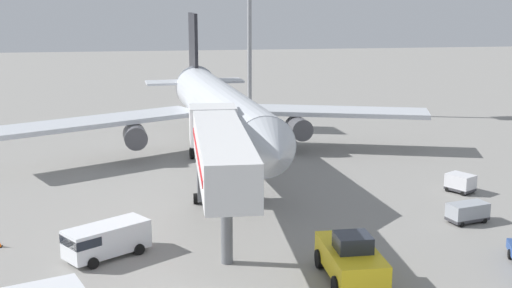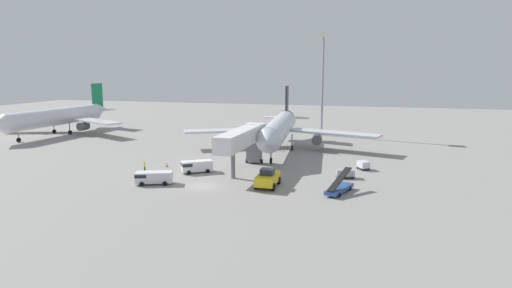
% 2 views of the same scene
% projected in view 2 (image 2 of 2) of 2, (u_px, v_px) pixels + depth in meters
% --- Properties ---
extents(ground_plane, '(300.00, 300.00, 0.00)m').
position_uv_depth(ground_plane, '(203.00, 186.00, 63.53)').
color(ground_plane, gray).
extents(airplane_at_gate, '(42.51, 40.50, 13.17)m').
position_uv_depth(airplane_at_gate, '(280.00, 128.00, 91.24)').
color(airplane_at_gate, silver).
rests_on(airplane_at_gate, ground).
extents(jet_bridge, '(3.56, 18.72, 7.33)m').
position_uv_depth(jet_bridge, '(244.00, 139.00, 72.69)').
color(jet_bridge, silver).
rests_on(jet_bridge, ground).
extents(pushback_tug, '(2.99, 5.88, 2.78)m').
position_uv_depth(pushback_tug, '(268.00, 178.00, 63.22)').
color(pushback_tug, yellow).
rests_on(pushback_tug, ground).
extents(belt_loader_truck, '(3.66, 6.62, 3.11)m').
position_uv_depth(belt_loader_truck, '(339.00, 188.00, 60.08)').
color(belt_loader_truck, '#2D4C8E').
rests_on(belt_loader_truck, ground).
extents(service_van_near_left, '(5.81, 3.87, 1.90)m').
position_uv_depth(service_van_near_left, '(153.00, 177.00, 64.60)').
color(service_van_near_left, silver).
rests_on(service_van_near_left, ground).
extents(service_van_far_center, '(5.35, 4.57, 2.00)m').
position_uv_depth(service_van_far_center, '(196.00, 166.00, 71.91)').
color(service_van_far_center, white).
rests_on(service_van_far_center, ground).
extents(baggage_cart_mid_left, '(3.05, 2.07, 1.38)m').
position_uv_depth(baggage_cart_mid_left, '(345.00, 173.00, 68.28)').
color(baggage_cart_mid_left, '#38383D').
rests_on(baggage_cart_mid_left, ground).
extents(baggage_cart_outer_right, '(2.33, 2.52, 1.47)m').
position_uv_depth(baggage_cart_outer_right, '(363.00, 165.00, 74.12)').
color(baggage_cart_outer_right, '#38383D').
rests_on(baggage_cart_outer_right, ground).
extents(ground_crew_worker_foreground, '(0.33, 0.33, 1.62)m').
position_uv_depth(ground_crew_worker_foreground, '(145.00, 166.00, 72.95)').
color(ground_crew_worker_foreground, '#1E2333').
rests_on(ground_crew_worker_foreground, ground).
extents(safety_cone_alpha, '(0.47, 0.47, 0.72)m').
position_uv_depth(safety_cone_alpha, '(167.00, 165.00, 76.37)').
color(safety_cone_alpha, black).
rests_on(safety_cone_alpha, ground).
extents(airplane_background, '(39.67, 40.55, 13.06)m').
position_uv_depth(airplane_background, '(59.00, 116.00, 113.99)').
color(airplane_background, silver).
rests_on(airplane_background, ground).
extents(apron_light_mast, '(2.40, 2.40, 26.30)m').
position_uv_depth(apron_light_mast, '(323.00, 65.00, 110.10)').
color(apron_light_mast, '#93969B').
rests_on(apron_light_mast, ground).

